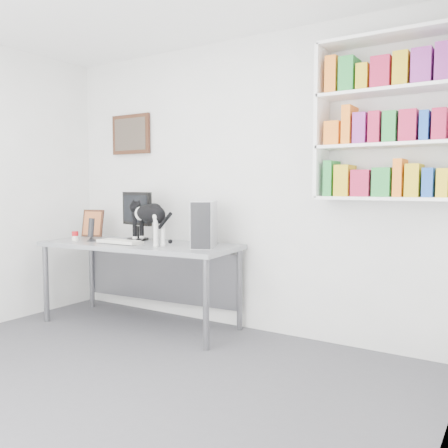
% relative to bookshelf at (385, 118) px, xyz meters
% --- Properties ---
extents(room, '(4.01, 4.01, 2.70)m').
position_rel_bookshelf_xyz_m(room, '(-1.40, -1.85, -0.50)').
color(room, '#4B4B4F').
rests_on(room, ground).
extents(bookshelf, '(1.03, 0.28, 1.24)m').
position_rel_bookshelf_xyz_m(bookshelf, '(0.00, 0.00, 0.00)').
color(bookshelf, white).
rests_on(bookshelf, room).
extents(wall_art, '(0.52, 0.04, 0.42)m').
position_rel_bookshelf_xyz_m(wall_art, '(-2.70, 0.12, 0.05)').
color(wall_art, '#4C2B18').
rests_on(wall_art, room).
extents(desk, '(1.98, 0.92, 0.80)m').
position_rel_bookshelf_xyz_m(desk, '(-2.18, -0.34, -1.45)').
color(desk, gray).
rests_on(desk, room).
extents(monitor, '(0.50, 0.32, 0.49)m').
position_rel_bookshelf_xyz_m(monitor, '(-2.37, -0.16, -0.80)').
color(monitor, black).
rests_on(monitor, desk).
extents(keyboard, '(0.45, 0.19, 0.03)m').
position_rel_bookshelf_xyz_m(keyboard, '(-2.30, -0.47, -1.03)').
color(keyboard, beige).
rests_on(keyboard, desk).
extents(pc_tower, '(0.34, 0.45, 0.41)m').
position_rel_bookshelf_xyz_m(pc_tower, '(-1.49, -0.23, -0.84)').
color(pc_tower, '#B7B7BC').
rests_on(pc_tower, desk).
extents(speaker, '(0.12, 0.12, 0.24)m').
position_rel_bookshelf_xyz_m(speaker, '(-2.68, -0.48, -0.93)').
color(speaker, black).
rests_on(speaker, desk).
extents(leaning_print, '(0.26, 0.16, 0.30)m').
position_rel_bookshelf_xyz_m(leaning_print, '(-2.99, -0.18, -0.90)').
color(leaning_print, '#4C2B18').
rests_on(leaning_print, desk).
extents(soup_can, '(0.06, 0.06, 0.09)m').
position_rel_bookshelf_xyz_m(soup_can, '(-2.85, -0.54, -1.00)').
color(soup_can, '#B00F15').
rests_on(soup_can, desk).
extents(cat, '(0.66, 0.37, 0.39)m').
position_rel_bookshelf_xyz_m(cat, '(-2.00, -0.40, -0.85)').
color(cat, black).
rests_on(cat, desk).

